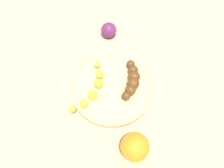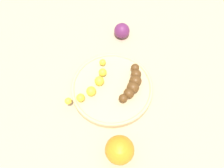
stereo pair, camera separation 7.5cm
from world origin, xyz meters
The scene contains 6 objects.
ground_plane centered at (0.00, 0.00, 0.00)m, with size 2.40×2.40×0.00m, color tan.
fruit_bowl centered at (0.00, 0.00, 0.01)m, with size 0.24×0.24×0.02m.
banana_overripe centered at (-0.02, 0.06, 0.04)m, with size 0.13×0.05×0.04m.
banana_yellow centered at (0.02, -0.05, 0.03)m, with size 0.17×0.08×0.03m.
plum_purple centered at (-0.21, -0.04, 0.03)m, with size 0.05×0.05×0.05m, color #662659.
orange_fruit centered at (0.17, 0.08, 0.04)m, with size 0.08×0.08×0.08m, color orange.
Camera 1 is at (0.36, 0.04, 0.70)m, focal length 41.55 mm.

